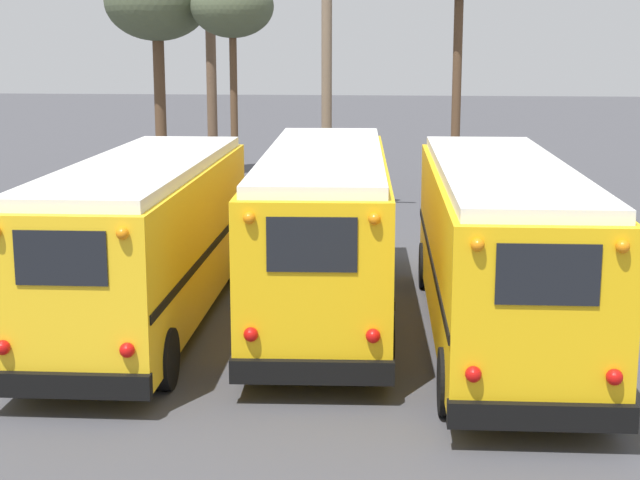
{
  "coord_description": "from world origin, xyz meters",
  "views": [
    {
      "loc": [
        1.69,
        -18.37,
        5.37
      ],
      "look_at": [
        0.0,
        -0.3,
        1.67
      ],
      "focal_mm": 55.0,
      "sensor_mm": 36.0,
      "label": 1
    }
  ],
  "objects_px": {
    "school_bus_0": "(145,237)",
    "school_bus_2": "(500,245)",
    "bare_tree_3": "(157,4)",
    "school_bus_1": "(324,226)",
    "utility_pole": "(327,60)",
    "bare_tree_1": "(232,9)"
  },
  "relations": [
    {
      "from": "school_bus_0",
      "to": "school_bus_2",
      "type": "bearing_deg",
      "value": -3.09
    },
    {
      "from": "school_bus_0",
      "to": "school_bus_2",
      "type": "distance_m",
      "value": 6.61
    },
    {
      "from": "school_bus_0",
      "to": "utility_pole",
      "type": "bearing_deg",
      "value": 77.81
    },
    {
      "from": "bare_tree_1",
      "to": "utility_pole",
      "type": "bearing_deg",
      "value": -46.02
    },
    {
      "from": "school_bus_2",
      "to": "utility_pole",
      "type": "bearing_deg",
      "value": 109.42
    },
    {
      "from": "bare_tree_1",
      "to": "bare_tree_3",
      "type": "relative_size",
      "value": 0.93
    },
    {
      "from": "school_bus_0",
      "to": "bare_tree_3",
      "type": "height_order",
      "value": "bare_tree_3"
    },
    {
      "from": "school_bus_0",
      "to": "school_bus_1",
      "type": "height_order",
      "value": "school_bus_1"
    },
    {
      "from": "school_bus_0",
      "to": "utility_pole",
      "type": "xyz_separation_m",
      "value": [
        2.46,
        11.4,
        3.08
      ]
    },
    {
      "from": "school_bus_0",
      "to": "utility_pole",
      "type": "height_order",
      "value": "utility_pole"
    },
    {
      "from": "bare_tree_1",
      "to": "school_bus_0",
      "type": "bearing_deg",
      "value": -86.26
    },
    {
      "from": "school_bus_2",
      "to": "bare_tree_3",
      "type": "height_order",
      "value": "bare_tree_3"
    },
    {
      "from": "school_bus_1",
      "to": "bare_tree_3",
      "type": "height_order",
      "value": "bare_tree_3"
    },
    {
      "from": "school_bus_0",
      "to": "bare_tree_1",
      "type": "relative_size",
      "value": 1.32
    },
    {
      "from": "school_bus_0",
      "to": "bare_tree_1",
      "type": "bearing_deg",
      "value": 93.74
    },
    {
      "from": "school_bus_0",
      "to": "bare_tree_3",
      "type": "relative_size",
      "value": 1.23
    },
    {
      "from": "bare_tree_1",
      "to": "bare_tree_3",
      "type": "xyz_separation_m",
      "value": [
        -2.82,
        1.11,
        0.2
      ]
    },
    {
      "from": "school_bus_2",
      "to": "bare_tree_1",
      "type": "xyz_separation_m",
      "value": [
        -7.58,
        15.32,
        4.63
      ]
    },
    {
      "from": "school_bus_0",
      "to": "school_bus_2",
      "type": "xyz_separation_m",
      "value": [
        6.6,
        -0.36,
        0.04
      ]
    },
    {
      "from": "school_bus_0",
      "to": "bare_tree_3",
      "type": "distance_m",
      "value": 17.22
    },
    {
      "from": "school_bus_0",
      "to": "bare_tree_1",
      "type": "distance_m",
      "value": 15.7
    },
    {
      "from": "school_bus_1",
      "to": "bare_tree_3",
      "type": "bearing_deg",
      "value": 115.4
    }
  ]
}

